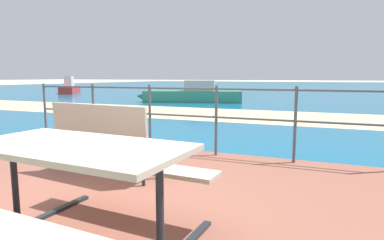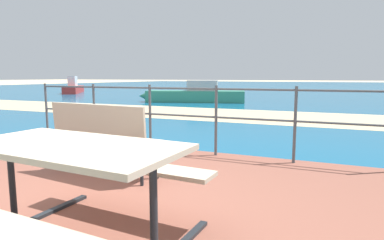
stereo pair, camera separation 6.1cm
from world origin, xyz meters
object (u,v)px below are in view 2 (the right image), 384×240
picnic_table (72,169)px  boat_near (195,95)px  boat_far (74,88)px  park_bench (102,133)px

picnic_table → boat_near: bearing=112.4°
boat_near → boat_far: bearing=-37.4°
park_bench → boat_far: 23.46m
boat_near → boat_far: boat_far is taller
picnic_table → boat_near: (-4.64, 13.51, -0.26)m
park_bench → boat_far: size_ratio=0.31×
picnic_table → boat_far: boat_far is taller
picnic_table → boat_far: size_ratio=0.35×
park_bench → boat_near: (-3.71, 12.03, -0.22)m
park_bench → picnic_table: bearing=127.7°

